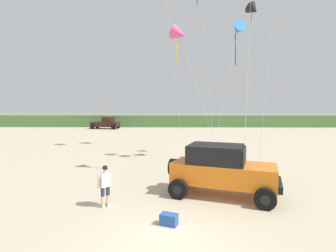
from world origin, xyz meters
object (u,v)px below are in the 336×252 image
(distant_pickup, at_px, (106,123))
(kite_purple_stunt, at_px, (180,34))
(jeep, at_px, (222,169))
(kite_pink_ribbon, at_px, (238,30))
(cooler_box, at_px, (169,219))
(person_watching, at_px, (105,184))
(kite_white_parafoil, at_px, (253,10))

(distant_pickup, xyz_separation_m, kite_purple_stunt, (11.52, -29.48, 6.92))
(jeep, relative_size, kite_pink_ribbon, 0.51)
(kite_pink_ribbon, bearing_deg, distant_pickup, 121.54)
(jeep, relative_size, cooler_box, 8.94)
(person_watching, height_order, kite_pink_ribbon, kite_pink_ribbon)
(jeep, relative_size, person_watching, 3.00)
(cooler_box, bearing_deg, kite_purple_stunt, 106.04)
(distant_pickup, bearing_deg, jeep, -67.94)
(person_watching, xyz_separation_m, cooler_box, (2.52, -1.55, -0.75))
(cooler_box, relative_size, distant_pickup, 0.12)
(distant_pickup, height_order, kite_white_parafoil, kite_white_parafoil)
(kite_purple_stunt, xyz_separation_m, kite_white_parafoil, (5.45, 5.04, 3.01))
(person_watching, xyz_separation_m, distant_pickup, (-8.49, 34.20, 0.00))
(kite_purple_stunt, bearing_deg, jeep, -61.86)
(distant_pickup, relative_size, kite_pink_ribbon, 0.49)
(cooler_box, height_order, kite_white_parafoil, kite_white_parafoil)
(distant_pickup, bearing_deg, kite_white_parafoil, -55.22)
(jeep, bearing_deg, cooler_box, -128.03)
(jeep, height_order, cooler_box, jeep)
(cooler_box, relative_size, kite_purple_stunt, 0.07)
(person_watching, bearing_deg, kite_white_parafoil, 49.00)
(person_watching, height_order, kite_white_parafoil, kite_white_parafoil)
(jeep, xyz_separation_m, kite_purple_stunt, (-1.78, 3.33, 6.65))
(jeep, height_order, person_watching, jeep)
(cooler_box, xyz_separation_m, kite_purple_stunt, (0.51, 6.26, 7.66))
(distant_pickup, distance_m, kite_pink_ribbon, 31.01)
(distant_pickup, distance_m, kite_purple_stunt, 32.40)
(person_watching, xyz_separation_m, kite_purple_stunt, (3.03, 4.72, 6.92))
(kite_purple_stunt, xyz_separation_m, kite_pink_ribbon, (4.12, 4.01, 1.34))
(jeep, xyz_separation_m, distant_pickup, (-13.30, 32.81, -0.26))
(jeep, xyz_separation_m, kite_white_parafoil, (3.67, 8.37, 9.66))
(distant_pickup, xyz_separation_m, kite_pink_ribbon, (15.63, -25.47, 8.26))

